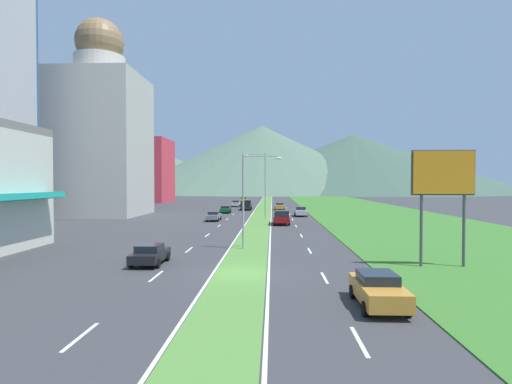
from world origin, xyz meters
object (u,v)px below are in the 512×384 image
car_1 (214,216)px  pickup_truck_0 (246,205)px  billboard_roadside (443,180)px  car_4 (244,200)px  car_5 (150,254)px  car_7 (280,206)px  car_0 (236,203)px  street_lamp_near (248,193)px  street_lamp_mid (263,182)px  car_6 (301,211)px  car_3 (226,209)px  pickup_truck_1 (282,217)px  car_2 (378,289)px

car_1 → pickup_truck_0: size_ratio=0.88×
billboard_roadside → car_4: size_ratio=1.89×
car_4 → car_5: size_ratio=1.05×
car_4 → car_7: 36.03m
billboard_roadside → car_7: billboard_roadside is taller
car_1 → car_4: bearing=-0.3°
billboard_roadside → car_0: 71.14m
billboard_roadside → car_1: billboard_roadside is taller
street_lamp_near → car_7: bearing=85.9°
street_lamp_mid → billboard_roadside: (12.90, -35.11, -0.00)m
pickup_truck_0 → car_6: bearing=-146.9°
car_3 → car_4: 44.00m
car_4 → car_7: bearing=-163.7°
car_0 → pickup_truck_1: pickup_truck_1 is taller
car_6 → car_1: bearing=-58.0°
street_lamp_near → pickup_truck_0: street_lamp_near is taller
car_5 → car_6: car_6 is taller
car_6 → car_2: bearing=0.1°
street_lamp_near → street_lamp_mid: size_ratio=0.79×
billboard_roadside → pickup_truck_1: billboard_roadside is taller
car_1 → car_6: car_6 is taller
car_0 → car_3: 20.30m
street_lamp_near → pickup_truck_1: bearing=80.8°
pickup_truck_1 → car_0: bearing=-166.3°
car_5 → street_lamp_near: bearing=-44.3°
street_lamp_mid → car_0: 34.10m
car_7 → car_1: bearing=-22.8°
pickup_truck_0 → car_3: bearing=159.7°
billboard_roadside → car_3: bearing=113.1°
street_lamp_near → billboard_roadside: 15.16m
street_lamp_near → car_4: street_lamp_near is taller
street_lamp_near → car_6: 35.09m
street_lamp_mid → car_2: bearing=-81.8°
car_1 → pickup_truck_1: bearing=-117.1°
car_1 → car_6: size_ratio=1.15×
car_1 → car_2: car_2 is taller
street_lamp_near → car_2: size_ratio=1.87×
car_0 → car_5: bearing=-179.8°
car_3 → pickup_truck_0: 9.65m
pickup_truck_1 → billboard_roadside: bearing=20.5°
car_4 → car_6: (13.35, -50.76, 0.10)m
street_lamp_mid → car_0: size_ratio=2.22×
billboard_roadside → car_3: billboard_roadside is taller
car_0 → car_7: (10.27, -10.89, -0.01)m
billboard_roadside → car_0: bearing=106.5°
street_lamp_mid → car_7: size_ratio=2.55×
street_lamp_mid → car_1: (-7.38, -2.68, -5.18)m
street_lamp_mid → car_0: street_lamp_mid is taller
car_7 → billboard_roadside: bearing=9.8°
pickup_truck_1 → car_7: bearing=179.4°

